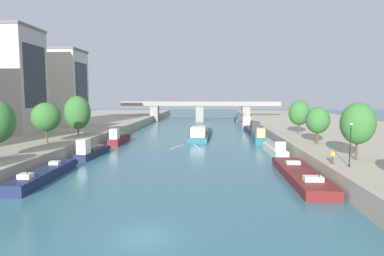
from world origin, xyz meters
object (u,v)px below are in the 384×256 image
moored_boat_left_second (92,151)px  tree_left_by_lamp (46,117)px  person_on_quay (333,156)px  moored_boat_right_near (300,174)px  moored_boat_left_end (119,138)px  moored_boat_right_lone (258,137)px  tree_right_past_mid (299,113)px  lamppost_right_bank (350,143)px  moored_boat_right_end (244,124)px  moored_boat_right_upstream (252,129)px  moored_boat_left_midway (45,174)px  bridge_far (200,109)px  moored_boat_right_far (239,119)px  tree_left_past_mid (77,113)px  tree_right_far (358,123)px  moored_boat_right_downstream (275,147)px  barge_midriver (201,133)px  tree_right_nearest (318,120)px

moored_boat_left_second → tree_left_by_lamp: tree_left_by_lamp is taller
person_on_quay → moored_boat_right_near: bearing=152.1°
moored_boat_left_end → moored_boat_right_lone: moored_boat_left_end is taller
tree_right_past_mid → lamppost_right_bank: tree_right_past_mid is taller
moored_boat_left_second → tree_right_past_mid: size_ratio=1.65×
moored_boat_right_lone → tree_right_past_mid: tree_right_past_mid is taller
moored_boat_left_second → moored_boat_right_end: size_ratio=0.67×
moored_boat_right_lone → tree_left_by_lamp: (-35.04, -18.43, 5.18)m
moored_boat_right_upstream → moored_boat_right_end: (-0.37, 16.28, 0.07)m
moored_boat_left_midway → moored_boat_left_second: (0.19, 13.89, 0.27)m
moored_boat_left_end → bridge_far: 56.51m
moored_boat_right_far → tree_left_past_mid: bearing=-120.8°
moored_boat_left_end → moored_boat_right_near: 38.38m
moored_boat_left_second → tree_right_far: tree_right_far is taller
moored_boat_left_end → moored_boat_right_far: size_ratio=0.64×
moored_boat_right_near → moored_boat_right_upstream: bearing=89.8°
moored_boat_left_midway → moored_boat_right_upstream: size_ratio=0.94×
tree_right_far → moored_boat_right_downstream: bearing=113.6°
moored_boat_left_midway → moored_boat_right_near: (28.83, 1.98, -0.07)m
moored_boat_right_downstream → moored_boat_right_far: size_ratio=0.70×
moored_boat_right_far → barge_midriver: bearing=-105.4°
moored_boat_left_second → person_on_quay: size_ratio=6.45×
tree_right_past_mid → person_on_quay: (-3.65, -27.76, -3.08)m
moored_boat_left_midway → tree_left_past_mid: 25.79m
moored_boat_right_downstream → moored_boat_right_lone: size_ratio=1.02×
barge_midriver → moored_boat_right_upstream: moored_boat_right_upstream is taller
moored_boat_right_upstream → moored_boat_left_end: bearing=-146.0°
moored_boat_right_downstream → lamppost_right_bank: bearing=-77.6°
bridge_far → barge_midriver: bearing=-87.5°
moored_boat_left_end → lamppost_right_bank: size_ratio=2.37×
barge_midriver → tree_left_past_mid: bearing=-148.0°
moored_boat_left_second → tree_left_by_lamp: size_ratio=1.67×
barge_midriver → tree_right_far: 40.60m
moored_boat_left_second → moored_boat_right_downstream: bearing=7.6°
moored_boat_right_lone → moored_boat_right_far: moored_boat_right_lone is taller
tree_right_past_mid → bridge_far: (-20.98, 54.28, -1.60)m
tree_left_past_mid → person_on_quay: tree_left_past_mid is taller
moored_boat_left_midway → moored_boat_right_near: moored_boat_left_midway is taller
barge_midriver → tree_left_by_lamp: tree_left_by_lamp is taller
moored_boat_right_downstream → moored_boat_right_end: bearing=90.5°
tree_right_past_mid → tree_right_nearest: bearing=-92.3°
moored_boat_right_lone → tree_left_by_lamp: 39.93m
moored_boat_right_downstream → moored_boat_left_midway: bearing=-148.5°
barge_midriver → tree_left_by_lamp: (-22.98, -24.91, 5.29)m
moored_boat_right_downstream → lamppost_right_bank: lamppost_right_bank is taller
moored_boat_right_lone → moored_boat_right_far: 50.80m
moored_boat_left_midway → person_on_quay: (31.76, 0.43, 2.43)m
moored_boat_right_end → tree_left_by_lamp: (-35.25, -49.78, 5.17)m
tree_left_past_mid → lamppost_right_bank: (39.33, -25.17, -1.64)m
moored_boat_right_upstream → lamppost_right_bank: (4.09, -47.87, 3.69)m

